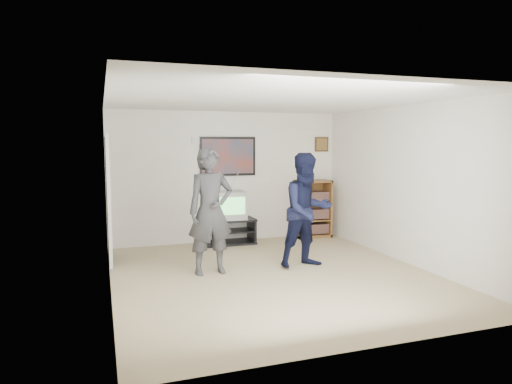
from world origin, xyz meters
TOP-DOWN VIEW (x-y plane):
  - room_shell at (0.00, 0.35)m, footprint 4.51×5.00m
  - media_stand at (-0.05, 2.23)m, footprint 0.96×0.54m
  - crt_television at (-0.06, 2.23)m, footprint 0.64×0.55m
  - bookshelf at (1.72, 2.28)m, footprint 0.70×0.40m
  - table_lamp at (1.63, 2.31)m, footprint 0.23×0.23m
  - person_tall at (-0.83, 0.40)m, footprint 0.70×0.49m
  - person_short at (0.66, 0.29)m, footprint 0.93×0.77m
  - controller_left at (-0.84, 0.57)m, footprint 0.08×0.13m
  - controller_right at (0.70, 0.49)m, footprint 0.06×0.12m
  - poster at (0.00, 2.48)m, footprint 1.10×0.03m
  - air_vent at (-0.55, 2.48)m, footprint 0.28×0.02m
  - small_picture at (2.00, 2.48)m, footprint 0.30×0.03m
  - doorway at (-2.23, 1.60)m, footprint 0.03×0.85m

SIDE VIEW (x-z plane):
  - media_stand at x=-0.05m, z-range 0.00..0.48m
  - bookshelf at x=1.72m, z-range 0.00..1.16m
  - crt_television at x=-0.06m, z-range 0.48..1.00m
  - person_short at x=0.66m, z-range 0.00..1.76m
  - person_tall at x=-0.83m, z-range 0.00..1.84m
  - controller_right at x=0.70m, z-range 0.94..0.97m
  - doorway at x=-2.23m, z-range 0.00..2.00m
  - controller_left at x=-0.84m, z-range 1.10..1.13m
  - room_shell at x=0.00m, z-range 0.00..2.50m
  - table_lamp at x=1.63m, z-range 1.16..1.53m
  - poster at x=0.00m, z-range 1.27..2.02m
  - small_picture at x=2.00m, z-range 1.73..2.03m
  - air_vent at x=-0.55m, z-range 1.88..2.02m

